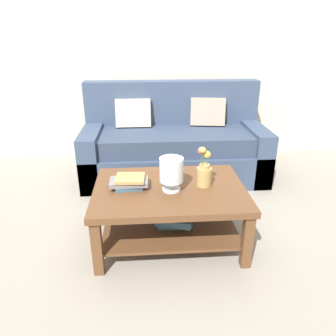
{
  "coord_description": "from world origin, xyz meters",
  "views": [
    {
      "loc": [
        -0.19,
        -2.62,
        1.58
      ],
      "look_at": [
        -0.02,
        -0.27,
        0.58
      ],
      "focal_mm": 34.1,
      "sensor_mm": 36.0,
      "label": 1
    }
  ],
  "objects": [
    {
      "name": "couch",
      "position": [
        0.14,
        0.9,
        0.36
      ],
      "size": [
        2.05,
        0.9,
        1.06
      ],
      "color": "#384760",
      "rests_on": "ground"
    },
    {
      "name": "ground_plane",
      "position": [
        0.0,
        0.0,
        0.0
      ],
      "size": [
        10.0,
        10.0,
        0.0
      ],
      "primitive_type": "plane",
      "color": "gray"
    },
    {
      "name": "back_wall",
      "position": [
        0.0,
        1.65,
        1.35
      ],
      "size": [
        6.4,
        0.12,
        2.7
      ],
      "primitive_type": "cube",
      "color": "beige",
      "rests_on": "ground"
    },
    {
      "name": "flower_pitcher",
      "position": [
        0.25,
        -0.4,
        0.6
      ],
      "size": [
        0.12,
        0.12,
        0.32
      ],
      "color": "tan",
      "rests_on": "coffee_table"
    },
    {
      "name": "book_stack_main",
      "position": [
        -0.33,
        -0.4,
        0.53
      ],
      "size": [
        0.29,
        0.2,
        0.09
      ],
      "color": "#3D6075",
      "rests_on": "coffee_table"
    },
    {
      "name": "glass_hurricane_vase",
      "position": [
        -0.01,
        -0.46,
        0.64
      ],
      "size": [
        0.18,
        0.18,
        0.26
      ],
      "color": "silver",
      "rests_on": "coffee_table"
    },
    {
      "name": "coffee_table",
      "position": [
        -0.01,
        -0.42,
        0.34
      ],
      "size": [
        1.16,
        0.83,
        0.48
      ],
      "color": "brown",
      "rests_on": "ground"
    }
  ]
}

